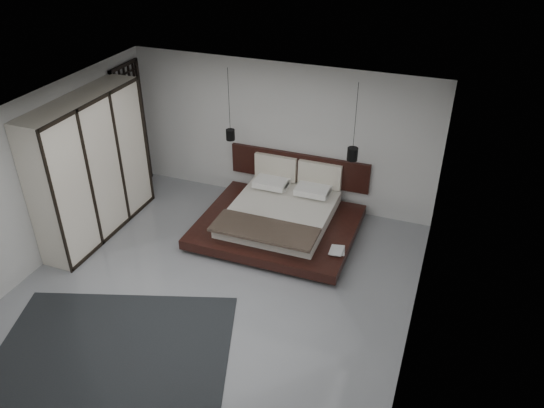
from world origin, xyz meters
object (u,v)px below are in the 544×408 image
at_px(pendant_left, 230,134).
at_px(pendant_right, 352,154).
at_px(lattice_screen, 132,129).
at_px(rug, 114,350).
at_px(bed, 280,216).
at_px(wardrobe, 91,168).

xyz_separation_m(pendant_left, pendant_right, (2.28, -0.00, -0.01)).
relative_size(lattice_screen, pendant_left, 1.93).
distance_m(lattice_screen, rug, 4.88).
distance_m(bed, rug, 3.79).
xyz_separation_m(lattice_screen, bed, (3.35, -0.54, -1.01)).
bearing_deg(pendant_left, pendant_right, -0.00).
height_order(pendant_right, wardrobe, pendant_right).
distance_m(pendant_left, wardrobe, 2.52).
relative_size(lattice_screen, bed, 0.94).
bearing_deg(lattice_screen, pendant_right, -1.34).
bearing_deg(lattice_screen, bed, -9.20).
bearing_deg(rug, lattice_screen, 118.05).
xyz_separation_m(pendant_left, wardrobe, (-1.96, -1.56, -0.29)).
bearing_deg(wardrobe, pendant_left, 38.53).
height_order(bed, rug, bed).
relative_size(pendant_left, rug, 0.42).
relative_size(bed, pendant_left, 2.06).
height_order(bed, wardrobe, wardrobe).
bearing_deg(pendant_left, wardrobe, -141.47).
xyz_separation_m(pendant_right, wardrobe, (-4.24, -1.56, -0.28)).
relative_size(pendant_right, rug, 0.43).
xyz_separation_m(lattice_screen, rug, (2.21, -4.15, -1.29)).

